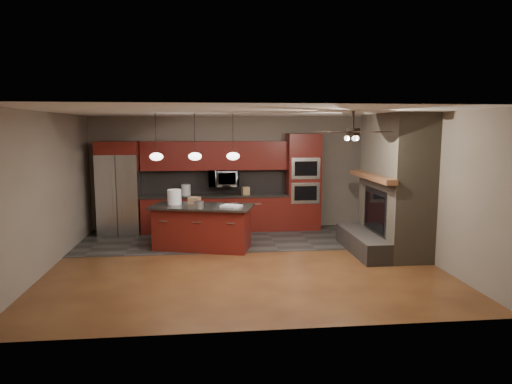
{
  "coord_description": "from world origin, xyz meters",
  "views": [
    {
      "loc": [
        -0.66,
        -8.37,
        2.5
      ],
      "look_at": [
        0.3,
        0.6,
        1.25
      ],
      "focal_mm": 32.0,
      "sensor_mm": 36.0,
      "label": 1
    }
  ],
  "objects": [
    {
      "name": "counter_bucket",
      "position": [
        -1.19,
        2.7,
        1.03
      ],
      "size": [
        0.3,
        0.3,
        0.26
      ],
      "primitive_type": "cylinder",
      "rotation": [
        0.0,
        0.0,
        -0.37
      ],
      "color": "silver",
      "rests_on": "back_cabinetry"
    },
    {
      "name": "oven_tower",
      "position": [
        1.7,
        2.69,
        1.19
      ],
      "size": [
        0.8,
        0.63,
        2.38
      ],
      "color": "maroon",
      "rests_on": "ground"
    },
    {
      "name": "refrigerator",
      "position": [
        -2.75,
        2.62,
        1.1
      ],
      "size": [
        0.95,
        0.75,
        2.21
      ],
      "color": "silver",
      "rests_on": "ground"
    },
    {
      "name": "microwave",
      "position": [
        -0.27,
        2.75,
        1.3
      ],
      "size": [
        0.73,
        0.41,
        0.5
      ],
      "primitive_type": "imported",
      "color": "silver",
      "rests_on": "back_cabinetry"
    },
    {
      "name": "back_cabinetry",
      "position": [
        -0.48,
        2.74,
        0.89
      ],
      "size": [
        3.59,
        0.64,
        2.2
      ],
      "color": "maroon",
      "rests_on": "ground"
    },
    {
      "name": "pendant_left",
      "position": [
        -1.65,
        0.7,
        1.96
      ],
      "size": [
        0.26,
        0.26,
        0.92
      ],
      "color": "black",
      "rests_on": "ceiling"
    },
    {
      "name": "back_wall",
      "position": [
        0.0,
        3.0,
        1.4
      ],
      "size": [
        7.0,
        0.02,
        2.8
      ],
      "primitive_type": "cube",
      "color": "gray",
      "rests_on": "ground"
    },
    {
      "name": "paint_can",
      "position": [
        -0.84,
        0.76,
        0.99
      ],
      "size": [
        0.2,
        0.2,
        0.13
      ],
      "primitive_type": "cylinder",
      "rotation": [
        0.0,
        0.0,
        -0.03
      ],
      "color": "#B6B6BB",
      "rests_on": "kitchen_island"
    },
    {
      "name": "white_bucket",
      "position": [
        -1.36,
        1.25,
        1.08
      ],
      "size": [
        0.4,
        0.4,
        0.31
      ],
      "primitive_type": "cylinder",
      "rotation": [
        0.0,
        0.0,
        -0.6
      ],
      "color": "white",
      "rests_on": "kitchen_island"
    },
    {
      "name": "left_wall",
      "position": [
        -3.5,
        0.0,
        1.4
      ],
      "size": [
        0.02,
        6.0,
        2.8
      ],
      "primitive_type": "cube",
      "color": "gray",
      "rests_on": "ground"
    },
    {
      "name": "counter_box",
      "position": [
        0.26,
        2.65,
        0.99
      ],
      "size": [
        0.2,
        0.18,
        0.19
      ],
      "primitive_type": "cube",
      "rotation": [
        0.0,
        0.0,
        0.33
      ],
      "color": "tan",
      "rests_on": "back_cabinetry"
    },
    {
      "name": "ceiling",
      "position": [
        0.0,
        0.0,
        2.8
      ],
      "size": [
        7.0,
        6.0,
        0.02
      ],
      "primitive_type": "cube",
      "color": "white",
      "rests_on": "back_wall"
    },
    {
      "name": "cardboard_box",
      "position": [
        -0.94,
        1.26,
        0.99
      ],
      "size": [
        0.28,
        0.25,
        0.15
      ],
      "primitive_type": "cube",
      "rotation": [
        0.0,
        0.0,
        -0.46
      ],
      "color": "#916A4B",
      "rests_on": "kitchen_island"
    },
    {
      "name": "pendant_center",
      "position": [
        -0.9,
        0.7,
        1.96
      ],
      "size": [
        0.26,
        0.26,
        0.92
      ],
      "color": "black",
      "rests_on": "ceiling"
    },
    {
      "name": "right_wall",
      "position": [
        3.5,
        0.0,
        1.4
      ],
      "size": [
        0.02,
        6.0,
        2.8
      ],
      "primitive_type": "cube",
      "color": "gray",
      "rests_on": "ground"
    },
    {
      "name": "fireplace_column",
      "position": [
        3.04,
        0.4,
        1.3
      ],
      "size": [
        1.3,
        2.1,
        2.8
      ],
      "color": "brown",
      "rests_on": "ground"
    },
    {
      "name": "slate_tile_patch",
      "position": [
        0.0,
        1.8,
        0.01
      ],
      "size": [
        7.0,
        2.4,
        0.01
      ],
      "primitive_type": "cube",
      "color": "#373431",
      "rests_on": "ground"
    },
    {
      "name": "paint_tray",
      "position": [
        -0.19,
        0.79,
        0.94
      ],
      "size": [
        0.48,
        0.43,
        0.04
      ],
      "primitive_type": "cube",
      "rotation": [
        0.0,
        0.0,
        -0.51
      ],
      "color": "white",
      "rests_on": "kitchen_island"
    },
    {
      "name": "pendant_right",
      "position": [
        -0.15,
        0.7,
        1.96
      ],
      "size": [
        0.26,
        0.26,
        0.92
      ],
      "color": "black",
      "rests_on": "ceiling"
    },
    {
      "name": "ground",
      "position": [
        0.0,
        0.0,
        0.0
      ],
      "size": [
        7.0,
        7.0,
        0.0
      ],
      "primitive_type": "plane",
      "color": "brown",
      "rests_on": "ground"
    },
    {
      "name": "kitchen_island",
      "position": [
        -0.78,
        1.02,
        0.47
      ],
      "size": [
        2.25,
        1.46,
        0.92
      ],
      "rotation": [
        0.0,
        0.0,
        -0.27
      ],
      "color": "maroon",
      "rests_on": "ground"
    },
    {
      "name": "ceiling_fan",
      "position": [
        1.8,
        -0.8,
        2.46
      ],
      "size": [
        1.27,
        1.33,
        0.41
      ],
      "color": "black",
      "rests_on": "ceiling"
    }
  ]
}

